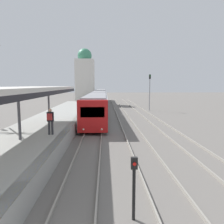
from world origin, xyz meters
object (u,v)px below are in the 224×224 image
Objects in this scene: signal_mast_far at (150,88)px; signal_post_near at (134,182)px; train_near at (99,99)px; person_on_platform at (50,119)px.

signal_post_near is at bearing -102.36° from signal_mast_far.
signal_post_near is at bearing -86.73° from train_near.
signal_mast_far is (10.74, 21.72, 1.62)m from person_on_platform.
train_near is at bearing 84.57° from person_on_platform.
signal_mast_far is at bearing 63.68° from person_on_platform.
signal_post_near is at bearing -59.75° from person_on_platform.
person_on_platform is at bearing 120.25° from signal_post_near.
signal_post_near is 29.96m from signal_mast_far.
signal_post_near is 0.34× the size of signal_mast_far.
train_near reaches higher than person_on_platform.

